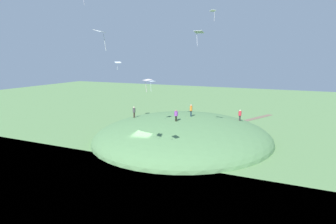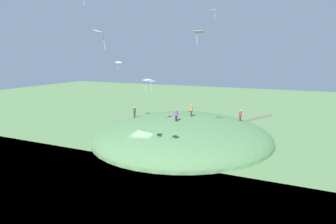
# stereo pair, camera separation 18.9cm
# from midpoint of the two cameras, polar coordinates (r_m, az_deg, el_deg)

# --- Properties ---
(ground_plane) EXTENTS (160.00, 160.00, 0.00)m
(ground_plane) POSITION_cam_midpoint_polar(r_m,az_deg,el_deg) (35.47, -5.01, -8.04)
(ground_plane) COLOR #5F8A50
(grass_hill) EXTENTS (26.78, 25.39, 6.16)m
(grass_hill) POSITION_cam_midpoint_polar(r_m,az_deg,el_deg) (41.29, 2.81, -5.25)
(grass_hill) COLOR #578450
(grass_hill) RESTS_ON ground_plane
(dirt_path) EXTENTS (16.23, 8.71, 0.04)m
(dirt_path) POSITION_cam_midpoint_polar(r_m,az_deg,el_deg) (53.92, 15.22, -1.73)
(dirt_path) COLOR #73604F
(dirt_path) RESTS_ON ground_plane
(person_walking_path) EXTENTS (0.56, 0.56, 1.78)m
(person_walking_path) POSITION_cam_midpoint_polar(r_m,az_deg,el_deg) (41.02, 4.55, 0.64)
(person_walking_path) COLOR #1F3642
(person_walking_path) RESTS_ON grass_hill
(person_near_shore) EXTENTS (0.60, 0.60, 1.65)m
(person_near_shore) POSITION_cam_midpoint_polar(r_m,az_deg,el_deg) (43.02, 14.22, -0.38)
(person_near_shore) COLOR #3B3436
(person_near_shore) RESTS_ON grass_hill
(person_with_child) EXTENTS (0.66, 0.66, 1.59)m
(person_with_child) POSITION_cam_midpoint_polar(r_m,az_deg,el_deg) (38.02, 1.50, -0.45)
(person_with_child) COLOR black
(person_with_child) RESTS_ON grass_hill
(person_on_hilltop) EXTENTS (0.52, 0.52, 1.71)m
(person_on_hilltop) POSITION_cam_midpoint_polar(r_m,az_deg,el_deg) (43.44, -7.00, 0.24)
(person_on_hilltop) COLOR #41342A
(person_on_hilltop) RESTS_ON grass_hill
(kite_0) EXTENTS (0.83, 1.11, 1.60)m
(kite_0) POSITION_cam_midpoint_polar(r_m,az_deg,el_deg) (31.29, 6.07, 15.69)
(kite_0) COLOR white
(kite_1) EXTENTS (1.06, 0.84, 1.57)m
(kite_1) POSITION_cam_midpoint_polar(r_m,az_deg,el_deg) (23.16, -13.85, 15.41)
(kite_1) COLOR white
(kite_2) EXTENTS (1.23, 1.14, 1.39)m
(kite_2) POSITION_cam_midpoint_polar(r_m,az_deg,el_deg) (49.20, -10.20, 9.80)
(kite_2) COLOR white
(kite_3) EXTENTS (0.83, 0.77, 1.28)m
(kite_3) POSITION_cam_midpoint_polar(r_m,az_deg,el_deg) (35.06, 8.90, 19.45)
(kite_3) COLOR white
(kite_4) EXTENTS (0.97, 1.04, 1.20)m
(kite_4) POSITION_cam_midpoint_polar(r_m,az_deg,el_deg) (25.46, -4.44, 6.37)
(kite_4) COLOR white
(kite_7) EXTENTS (0.88, 0.69, 1.34)m
(kite_7) POSITION_cam_midpoint_polar(r_m,az_deg,el_deg) (35.49, -3.37, 6.12)
(kite_7) COLOR white
(mooring_post) EXTENTS (0.14, 0.14, 0.81)m
(mooring_post) POSITION_cam_midpoint_polar(r_m,az_deg,el_deg) (32.29, -4.73, -9.23)
(mooring_post) COLOR brown
(mooring_post) RESTS_ON ground_plane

